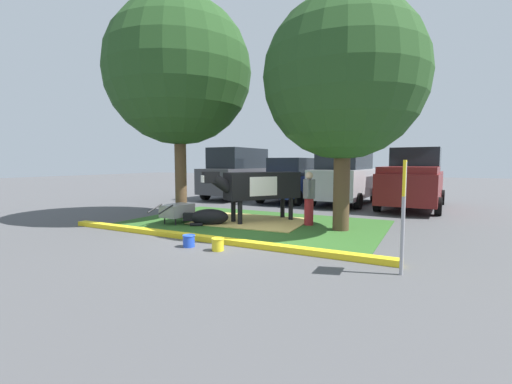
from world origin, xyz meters
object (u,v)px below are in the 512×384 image
at_px(shade_tree_left, 179,72).
at_px(sedan_blue, 292,180).
at_px(bucket_yellow, 218,244).
at_px(suv_dark_grey, 239,173).
at_px(person_handler, 309,197).
at_px(bucket_blue, 189,241).
at_px(suv_black, 345,175).
at_px(cow_holstein, 259,186).
at_px(parking_sign, 404,194).
at_px(calf_lying, 208,217).
at_px(pickup_truck_maroon, 413,180).
at_px(wheelbarrow, 178,211).
at_px(shade_tree_right, 344,79).

bearing_deg(shade_tree_left, sedan_blue, 77.21).
xyz_separation_m(bucket_yellow, suv_dark_grey, (-4.88, 9.18, 1.13)).
xyz_separation_m(person_handler, bucket_blue, (-1.49, -3.57, -0.69)).
distance_m(bucket_blue, suv_black, 9.43).
xyz_separation_m(cow_holstein, bucket_yellow, (0.77, -3.40, -0.97)).
bearing_deg(suv_black, shade_tree_left, -121.30).
height_order(sedan_blue, suv_black, suv_black).
relative_size(shade_tree_left, parking_sign, 3.75).
height_order(cow_holstein, calf_lying, cow_holstein).
bearing_deg(pickup_truck_maroon, parking_sign, -87.97).
bearing_deg(cow_holstein, bucket_yellow, -77.31).
xyz_separation_m(parking_sign, pickup_truck_maroon, (-0.32, 9.17, -0.19)).
bearing_deg(wheelbarrow, calf_lying, 8.66).
relative_size(bucket_yellow, sedan_blue, 0.06).
xyz_separation_m(shade_tree_right, sedan_blue, (-3.72, 5.91, -2.98)).
height_order(shade_tree_right, suv_dark_grey, shade_tree_right).
height_order(calf_lying, wheelbarrow, wheelbarrow).
relative_size(parking_sign, bucket_yellow, 6.80).
xyz_separation_m(calf_lying, bucket_blue, (1.09, -2.25, -0.10)).
relative_size(person_handler, suv_dark_grey, 0.33).
xyz_separation_m(wheelbarrow, bucket_blue, (2.08, -2.10, -0.25)).
bearing_deg(suv_black, pickup_truck_maroon, -0.03).
relative_size(sedan_blue, suv_black, 0.96).
height_order(parking_sign, bucket_blue, parking_sign).
relative_size(shade_tree_left, bucket_blue, 25.29).
height_order(calf_lying, bucket_blue, calf_lying).
relative_size(wheelbarrow, pickup_truck_maroon, 0.29).
bearing_deg(wheelbarrow, cow_holstein, 33.03).
distance_m(bucket_blue, bucket_yellow, 0.73).
height_order(sedan_blue, pickup_truck_maroon, pickup_truck_maroon).
relative_size(shade_tree_right, parking_sign, 3.27).
bearing_deg(shade_tree_left, cow_holstein, 10.15).
xyz_separation_m(shade_tree_right, cow_holstein, (-2.51, 0.15, -2.86)).
bearing_deg(person_handler, bucket_blue, -112.60).
xyz_separation_m(person_handler, sedan_blue, (-2.73, 5.62, 0.16)).
relative_size(parking_sign, suv_dark_grey, 0.40).
distance_m(parking_sign, bucket_yellow, 3.68).
bearing_deg(shade_tree_left, person_handler, 8.44).
bearing_deg(calf_lying, suv_dark_grey, 113.73).
bearing_deg(sedan_blue, calf_lying, -88.76).
distance_m(person_handler, pickup_truck_maroon, 6.21).
bearing_deg(suv_black, bucket_blue, -97.31).
xyz_separation_m(shade_tree_left, suv_black, (3.85, 6.33, -3.39)).
distance_m(wheelbarrow, bucket_yellow, 3.50).
distance_m(shade_tree_right, bucket_blue, 5.61).
bearing_deg(calf_lying, wheelbarrow, -171.34).
height_order(cow_holstein, wheelbarrow, cow_holstein).
relative_size(shade_tree_right, suv_black, 1.30).
relative_size(bucket_blue, sedan_blue, 0.06).
bearing_deg(suv_dark_grey, bucket_blue, -65.73).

